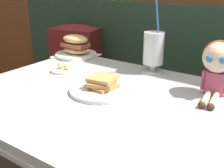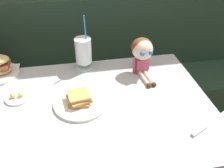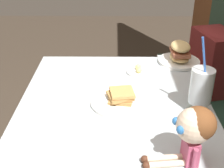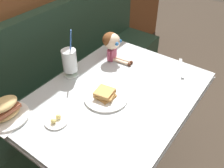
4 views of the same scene
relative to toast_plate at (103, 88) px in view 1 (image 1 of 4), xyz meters
name	(u,v)px [view 1 (image 1 of 4)]	position (x,y,z in m)	size (l,w,h in m)	color
booth_bench	(173,127)	(0.06, 0.60, -0.43)	(2.60, 0.48, 1.00)	#233D2D
diner_table	(111,144)	(0.06, -0.02, -0.21)	(1.11, 0.81, 0.74)	#B2BCC1
toast_plate	(103,88)	(0.00, 0.00, 0.00)	(0.25, 0.25, 0.06)	white
milkshake_glass	(153,50)	(0.05, 0.31, 0.09)	(0.10, 0.10, 0.31)	silver
sandwich_plate	(76,48)	(-0.42, 0.32, 0.03)	(0.22, 0.22, 0.12)	white
butter_saucer	(64,69)	(-0.29, 0.09, -0.01)	(0.12, 0.12, 0.04)	white
seated_doll	(218,60)	(0.35, 0.21, 0.11)	(0.12, 0.22, 0.20)	#B74C6B
backpack	(76,54)	(-0.65, 0.58, -0.10)	(0.34, 0.30, 0.41)	maroon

